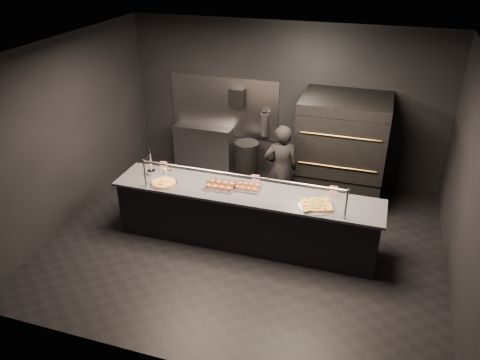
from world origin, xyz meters
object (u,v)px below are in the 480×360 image
(pizza_oven, at_px, (342,149))
(square_pizza, at_px, (317,205))
(service_counter, at_px, (245,217))
(slider_tray_b, at_px, (247,187))
(fire_extinguisher, at_px, (264,124))
(slider_tray_a, at_px, (220,185))
(trash_bin, at_px, (247,161))
(prep_shelf, at_px, (204,147))
(towel_dispenser, at_px, (237,98))
(worker, at_px, (281,169))
(beer_tap, at_px, (151,167))
(round_pizza, at_px, (164,183))

(pizza_oven, distance_m, square_pizza, 2.01)
(service_counter, bearing_deg, slider_tray_b, 90.13)
(pizza_oven, distance_m, fire_extinguisher, 1.63)
(service_counter, distance_m, fire_extinguisher, 2.50)
(slider_tray_a, relative_size, trash_bin, 0.69)
(prep_shelf, bearing_deg, towel_dispenser, 5.71)
(slider_tray_b, bearing_deg, worker, 74.48)
(beer_tap, relative_size, slider_tray_a, 0.92)
(beer_tap, height_order, round_pizza, beer_tap)
(slider_tray_b, relative_size, worker, 0.25)
(beer_tap, xyz_separation_m, worker, (1.88, 1.04, -0.26))
(round_pizza, bearing_deg, service_counter, 6.68)
(towel_dispenser, xyz_separation_m, square_pizza, (1.98, -2.50, -0.61))
(beer_tap, distance_m, worker, 2.17)
(prep_shelf, bearing_deg, trash_bin, -14.03)
(beer_tap, xyz_separation_m, slider_tray_a, (1.20, -0.06, -0.11))
(pizza_oven, xyz_separation_m, trash_bin, (-1.81, 0.17, -0.58))
(service_counter, xyz_separation_m, pizza_oven, (1.20, 1.90, 0.50))
(worker, bearing_deg, service_counter, 53.46)
(fire_extinguisher, bearing_deg, slider_tray_b, -81.37)
(pizza_oven, bearing_deg, beer_tap, -146.87)
(round_pizza, xyz_separation_m, slider_tray_b, (1.28, 0.25, 0.01))
(fire_extinguisher, height_order, trash_bin, fire_extinguisher)
(prep_shelf, distance_m, round_pizza, 2.54)
(pizza_oven, relative_size, worker, 1.20)
(service_counter, distance_m, round_pizza, 1.37)
(trash_bin, bearing_deg, service_counter, -73.69)
(worker, bearing_deg, slider_tray_b, 52.15)
(towel_dispenser, distance_m, round_pizza, 2.64)
(worker, bearing_deg, trash_bin, -69.43)
(fire_extinguisher, height_order, square_pizza, fire_extinguisher)
(fire_extinguisher, distance_m, worker, 1.46)
(pizza_oven, bearing_deg, slider_tray_b, -123.65)
(pizza_oven, height_order, round_pizza, pizza_oven)
(pizza_oven, xyz_separation_m, square_pizza, (-0.12, -2.00, -0.03))
(beer_tap, height_order, square_pizza, beer_tap)
(slider_tray_b, distance_m, worker, 1.07)
(slider_tray_a, bearing_deg, slider_tray_b, 12.06)
(pizza_oven, xyz_separation_m, prep_shelf, (-2.80, 0.42, -0.52))
(towel_dispenser, height_order, fire_extinguisher, towel_dispenser)
(beer_tap, distance_m, slider_tray_b, 1.60)
(round_pizza, xyz_separation_m, slider_tray_a, (0.87, 0.16, 0.01))
(prep_shelf, bearing_deg, slider_tray_b, -54.27)
(service_counter, relative_size, slider_tray_b, 10.12)
(prep_shelf, height_order, trash_bin, prep_shelf)
(fire_extinguisher, distance_m, trash_bin, 0.79)
(beer_tap, xyz_separation_m, square_pizza, (2.68, -0.18, -0.12))
(service_counter, bearing_deg, pizza_oven, 57.73)
(slider_tray_a, bearing_deg, pizza_oven, 49.68)
(prep_shelf, xyz_separation_m, square_pizza, (2.68, -2.43, 0.49))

